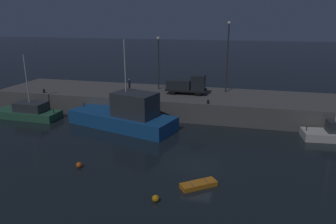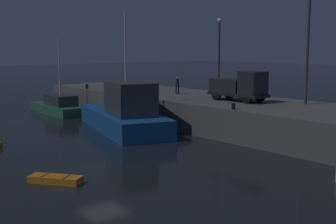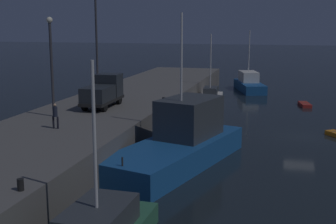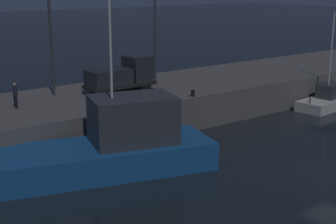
{
  "view_description": "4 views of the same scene",
  "coord_description": "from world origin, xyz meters",
  "views": [
    {
      "loc": [
        3.42,
        -24.19,
        12.17
      ],
      "look_at": [
        -5.42,
        11.2,
        1.24
      ],
      "focal_mm": 33.71,
      "sensor_mm": 36.0,
      "label": 1
    },
    {
      "loc": [
        22.41,
        -13.47,
        6.99
      ],
      "look_at": [
        -5.27,
        9.12,
        2.02
      ],
      "focal_mm": 49.47,
      "sensor_mm": 36.0,
      "label": 2
    },
    {
      "loc": [
        -38.72,
        1.32,
        9.36
      ],
      "look_at": [
        -1.69,
        10.94,
        1.87
      ],
      "focal_mm": 49.27,
      "sensor_mm": 36.0,
      "label": 3
    },
    {
      "loc": [
        -23.34,
        -15.56,
        10.57
      ],
      "look_at": [
        -2.54,
        12.07,
        1.52
      ],
      "focal_mm": 54.05,
      "sensor_mm": 36.0,
      "label": 4
    }
  ],
  "objects": [
    {
      "name": "bollard_central",
      "position": [
        -0.68,
        11.59,
        2.72
      ],
      "size": [
        0.28,
        0.28,
        0.45
      ],
      "primitive_type": "cylinder",
      "color": "black",
      "rests_on": "pier_quay"
    },
    {
      "name": "dockworker",
      "position": [
        -12.07,
        15.85,
        3.44
      ],
      "size": [
        0.31,
        0.44,
        1.67
      ],
      "color": "black",
      "rests_on": "pier_quay"
    },
    {
      "name": "bollard_west",
      "position": [
        -22.72,
        11.79,
        2.75
      ],
      "size": [
        0.28,
        0.28,
        0.51
      ],
      "primitive_type": "cylinder",
      "color": "black",
      "rests_on": "pier_quay"
    },
    {
      "name": "mooring_buoy_near",
      "position": [
        -2.03,
        -5.92,
        0.25
      ],
      "size": [
        0.5,
        0.5,
        0.5
      ],
      "primitive_type": "sphere",
      "color": "orange",
      "rests_on": "ground"
    },
    {
      "name": "ground_plane",
      "position": [
        0.0,
        0.0,
        0.0
      ],
      "size": [
        320.0,
        320.0,
        0.0
      ],
      "primitive_type": "plane",
      "color": "black"
    },
    {
      "name": "pier_quay",
      "position": [
        0.0,
        15.99,
        1.25
      ],
      "size": [
        59.93,
        9.6,
        2.49
      ],
      "color": "#5B5956",
      "rests_on": "ground"
    },
    {
      "name": "fishing_trawler_red",
      "position": [
        -9.65,
        8.06,
        1.45
      ],
      "size": [
        13.49,
        7.63,
        9.96
      ],
      "color": "#195193",
      "rests_on": "ground"
    },
    {
      "name": "utility_truck",
      "position": [
        -3.92,
        15.85,
        3.75
      ],
      "size": [
        5.37,
        2.05,
        2.58
      ],
      "color": "black",
      "rests_on": "pier_quay"
    },
    {
      "name": "mooring_buoy_mid",
      "position": [
        -9.74,
        -2.54,
        0.25
      ],
      "size": [
        0.5,
        0.5,
        0.5
      ],
      "primitive_type": "sphere",
      "color": "orange",
      "rests_on": "ground"
    },
    {
      "name": "dinghy_orange_near",
      "position": [
        0.54,
        -3.21,
        0.18
      ],
      "size": [
        2.81,
        2.43,
        0.4
      ],
      "color": "orange",
      "rests_on": "ground"
    },
    {
      "name": "lamp_post_west",
      "position": [
        -8.46,
        17.92,
        6.76
      ],
      "size": [
        0.44,
        0.44,
        7.23
      ],
      "color": "#38383D",
      "rests_on": "pier_quay"
    },
    {
      "name": "lamp_post_east",
      "position": [
        0.87,
        18.37,
        7.81
      ],
      "size": [
        0.44,
        0.44,
        9.26
      ],
      "color": "#38383D",
      "rests_on": "pier_quay"
    },
    {
      "name": "fishing_boat_orange",
      "position": [
        -22.98,
        8.49,
        0.77
      ],
      "size": [
        8.66,
        3.11,
        7.95
      ],
      "color": "#2D6647",
      "rests_on": "ground"
    }
  ]
}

